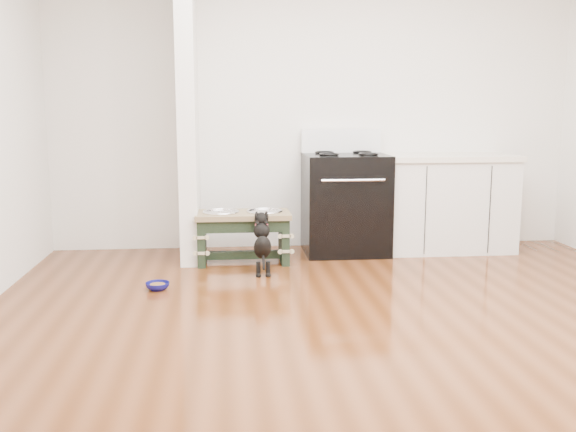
# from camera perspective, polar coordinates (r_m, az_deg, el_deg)

# --- Properties ---
(ground) EXTENTS (5.00, 5.00, 0.00)m
(ground) POSITION_cam_1_polar(r_m,az_deg,el_deg) (3.99, 7.23, -10.10)
(ground) COLOR #4A230D
(ground) RESTS_ON ground
(room_shell) EXTENTS (5.00, 5.00, 5.00)m
(room_shell) POSITION_cam_1_polar(r_m,az_deg,el_deg) (3.78, 7.75, 13.75)
(room_shell) COLOR silver
(room_shell) RESTS_ON ground
(partition_wall) EXTENTS (0.15, 0.80, 2.70)m
(partition_wall) POSITION_cam_1_polar(r_m,az_deg,el_deg) (5.77, -8.88, 9.55)
(partition_wall) COLOR silver
(partition_wall) RESTS_ON ground
(oven_range) EXTENTS (0.76, 0.69, 1.14)m
(oven_range) POSITION_cam_1_polar(r_m,az_deg,el_deg) (5.99, 5.11, 1.25)
(oven_range) COLOR black
(oven_range) RESTS_ON ground
(cabinet_run) EXTENTS (1.24, 0.64, 0.91)m
(cabinet_run) POSITION_cam_1_polar(r_m,az_deg,el_deg) (6.27, 13.92, 1.14)
(cabinet_run) COLOR silver
(cabinet_run) RESTS_ON ground
(dog_feeder) EXTENTS (0.82, 0.44, 0.47)m
(dog_feeder) POSITION_cam_1_polar(r_m,az_deg,el_deg) (5.60, -4.02, -0.97)
(dog_feeder) COLOR black
(dog_feeder) RESTS_ON ground
(puppy) EXTENTS (0.14, 0.42, 0.50)m
(puppy) POSITION_cam_1_polar(r_m,az_deg,el_deg) (5.24, -2.31, -2.19)
(puppy) COLOR black
(puppy) RESTS_ON ground
(floor_bowl) EXTENTS (0.20, 0.20, 0.06)m
(floor_bowl) POSITION_cam_1_polar(r_m,az_deg,el_deg) (4.91, -11.52, -6.12)
(floor_bowl) COLOR #0D0D5D
(floor_bowl) RESTS_ON ground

